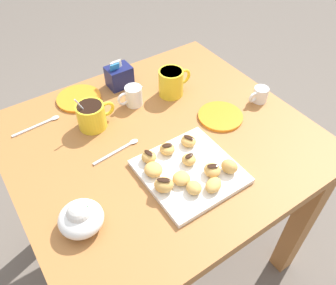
{
  "coord_description": "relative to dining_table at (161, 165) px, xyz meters",
  "views": [
    {
      "loc": [
        -0.42,
        -0.67,
        1.52
      ],
      "look_at": [
        -0.01,
        -0.05,
        0.77
      ],
      "focal_mm": 36.23,
      "sensor_mm": 36.0,
      "label": 1
    }
  ],
  "objects": [
    {
      "name": "beignet_10",
      "position": [
        -0.09,
        -0.08,
        0.17
      ],
      "size": [
        0.06,
        0.06,
        0.03
      ],
      "primitive_type": "ellipsoid",
      "rotation": [
        0.0,
        0.0,
        5.14
      ],
      "color": "#DBA351",
      "rests_on": "pastry_plate_square"
    },
    {
      "name": "chocolate_sauce_pitcher",
      "position": [
        0.4,
        -0.05,
        0.17
      ],
      "size": [
        0.09,
        0.05,
        0.06
      ],
      "color": "white",
      "rests_on": "dining_table"
    },
    {
      "name": "dining_table",
      "position": [
        0.0,
        0.0,
        0.0
      ],
      "size": [
        0.95,
        0.86,
        0.75
      ],
      "color": "#A36633",
      "rests_on": "ground_plane"
    },
    {
      "name": "pastry_plate_square",
      "position": [
        -0.01,
        -0.18,
        0.15
      ],
      "size": [
        0.26,
        0.26,
        0.02
      ],
      "primitive_type": "cube",
      "color": "white",
      "rests_on": "dining_table"
    },
    {
      "name": "beignet_1",
      "position": [
        0.08,
        -0.24,
        0.18
      ],
      "size": [
        0.06,
        0.06,
        0.04
      ],
      "primitive_type": "ellipsoid",
      "rotation": [
        0.0,
        0.0,
        3.48
      ],
      "color": "#DBA351",
      "rests_on": "pastry_plate_square"
    },
    {
      "name": "saucer_orange_left",
      "position": [
        0.22,
        -0.04,
        0.15
      ],
      "size": [
        0.15,
        0.15,
        0.01
      ],
      "primitive_type": "cylinder",
      "color": "orange",
      "rests_on": "dining_table"
    },
    {
      "name": "chocolate_drizzle_2",
      "position": [
        -0.03,
        -0.08,
        0.19
      ],
      "size": [
        0.04,
        0.03,
        0.0
      ],
      "primitive_type": "ellipsoid",
      "rotation": [
        0.0,
        0.0,
        5.9
      ],
      "color": "black",
      "rests_on": "beignet_2"
    },
    {
      "name": "chocolate_drizzle_10",
      "position": [
        -0.09,
        -0.08,
        0.19
      ],
      "size": [
        0.02,
        0.03,
        0.0
      ],
      "primitive_type": "ellipsoid",
      "rotation": [
        0.0,
        0.0,
        4.96
      ],
      "color": "black",
      "rests_on": "beignet_10"
    },
    {
      "name": "saucer_orange_right",
      "position": [
        -0.14,
        0.33,
        0.15
      ],
      "size": [
        0.16,
        0.16,
        0.01
      ],
      "primitive_type": "cylinder",
      "color": "orange",
      "rests_on": "dining_table"
    },
    {
      "name": "chocolate_drizzle_5",
      "position": [
        0.03,
        -0.22,
        0.19
      ],
      "size": [
        0.04,
        0.03,
        0.0
      ],
      "primitive_type": "ellipsoid",
      "rotation": [
        0.0,
        0.0,
        2.62
      ],
      "color": "black",
      "rests_on": "beignet_5"
    },
    {
      "name": "beignet_8",
      "position": [
        0.04,
        -0.09,
        0.17
      ],
      "size": [
        0.05,
        0.05,
        0.03
      ],
      "primitive_type": "ellipsoid",
      "rotation": [
        0.0,
        0.0,
        4.88
      ],
      "color": "#DBA351",
      "rests_on": "pastry_plate_square"
    },
    {
      "name": "ground_plane",
      "position": [
        0.0,
        0.0,
        -0.61
      ],
      "size": [
        8.0,
        8.0,
        0.0
      ],
      "primitive_type": "plane",
      "color": "#665B51"
    },
    {
      "name": "beignet_7",
      "position": [
        -0.05,
        -0.24,
        0.17
      ],
      "size": [
        0.05,
        0.05,
        0.03
      ],
      "primitive_type": "ellipsoid",
      "rotation": [
        0.0,
        0.0,
        2.95
      ],
      "color": "#DBA351",
      "rests_on": "pastry_plate_square"
    },
    {
      "name": "chocolate_drizzle_3",
      "position": [
        -0.11,
        -0.19,
        0.2
      ],
      "size": [
        0.04,
        0.04,
        0.0
      ],
      "primitive_type": "ellipsoid",
      "rotation": [
        0.0,
        0.0,
        2.44
      ],
      "color": "black",
      "rests_on": "beignet_3"
    },
    {
      "name": "loose_spoon_by_plate",
      "position": [
        -0.3,
        0.27,
        0.14
      ],
      "size": [
        0.16,
        0.02,
        0.01
      ],
      "color": "silver",
      "rests_on": "dining_table"
    },
    {
      "name": "ice_cream_bowl",
      "position": [
        -0.34,
        -0.16,
        0.18
      ],
      "size": [
        0.12,
        0.12,
        0.09
      ],
      "color": "white",
      "rests_on": "dining_table"
    },
    {
      "name": "beignet_5",
      "position": [
        0.03,
        -0.22,
        0.17
      ],
      "size": [
        0.06,
        0.06,
        0.03
      ],
      "primitive_type": "ellipsoid",
      "rotation": [
        0.0,
        0.0,
        2.91
      ],
      "color": "#DBA351",
      "rests_on": "pastry_plate_square"
    },
    {
      "name": "coffee_mug_yellow_right",
      "position": [
        0.16,
        0.17,
        0.19
      ],
      "size": [
        0.13,
        0.09,
        0.1
      ],
      "color": "yellow",
      "rests_on": "dining_table"
    },
    {
      "name": "beignet_2",
      "position": [
        -0.03,
        -0.08,
        0.17
      ],
      "size": [
        0.06,
        0.06,
        0.03
      ],
      "primitive_type": "ellipsoid",
      "rotation": [
        0.0,
        0.0,
        5.79
      ],
      "color": "#DBA351",
      "rests_on": "pastry_plate_square"
    },
    {
      "name": "beignet_0",
      "position": [
        -0.0,
        -0.15,
        0.17
      ],
      "size": [
        0.05,
        0.05,
        0.03
      ],
      "primitive_type": "ellipsoid",
      "rotation": [
        0.0,
        0.0,
        5.99
      ],
      "color": "#DBA351",
      "rests_on": "pastry_plate_square"
    },
    {
      "name": "beignet_3",
      "position": [
        -0.11,
        -0.19,
        0.18
      ],
      "size": [
        0.07,
        0.07,
        0.04
      ],
      "primitive_type": "ellipsoid",
      "rotation": [
        0.0,
        0.0,
        2.61
      ],
      "color": "#DBA351",
      "rests_on": "pastry_plate_square"
    },
    {
      "name": "chocolate_drizzle_0",
      "position": [
        -0.0,
        -0.15,
        0.19
      ],
      "size": [
        0.03,
        0.02,
        0.0
      ],
      "primitive_type": "ellipsoid",
      "rotation": [
        0.0,
        0.0,
        6.39
      ],
      "color": "black",
      "rests_on": "beignet_0"
    },
    {
      "name": "chocolate_drizzle_8",
      "position": [
        0.04,
        -0.09,
        0.19
      ],
      "size": [
        0.03,
        0.04,
        0.0
      ],
      "primitive_type": "ellipsoid",
      "rotation": [
        0.0,
        0.0,
        5.18
      ],
      "color": "black",
      "rests_on": "beignet_8"
    },
    {
      "name": "beignet_4",
      "position": [
        -0.11,
        -0.13,
        0.17
      ],
      "size": [
        0.06,
        0.06,
        0.03
      ],
      "primitive_type": "ellipsoid",
      "rotation": [
        0.0,
        0.0,
        1.44
      ],
      "color": "#DBA351",
      "rests_on": "pastry_plate_square"
    },
    {
      "name": "coffee_mug_yellow_left",
      "position": [
        -0.16,
        0.17,
        0.19
      ],
      "size": [
        0.13,
        0.09,
        0.13
      ],
      "color": "yellow",
      "rests_on": "dining_table"
    },
    {
      "name": "beignet_9",
      "position": [
        -0.06,
        -0.2,
        0.17
      ],
      "size": [
        0.06,
        0.06,
        0.03
      ],
      "primitive_type": "ellipsoid",
      "rotation": [
        0.0,
        0.0,
        2.8
      ],
      "color": "#DBA351",
      "rests_on": "pastry_plate_square"
    },
    {
      "name": "sugar_caddy",
      "position": [
        0.03,
        0.32,
        0.18
      ],
      "size": [
        0.09,
        0.07,
        0.11
      ],
      "color": "#191E51",
      "rests_on": "dining_table"
    },
    {
      "name": "beignet_6",
      "position": [
        0.0,
        -0.27,
        0.17
      ],
      "size": [
        0.07,
        0.06,
        0.03
      ],
      "primitive_type": "ellipsoid",
      "rotation": [
        0.0,
        0.0,
        5.1
      ],
      "color": "#DBA351",
      "rests_on": "pastry_plate_square"
    },
    {
      "name": "cream_pitcher_white",
      "position": [
        0.01,
        0.19,
        0.18
      ],
      "size": [
        0.1,
        0.06,
        0.07
      ],
      "color": "white",
      "rests_on": "dining_table"
    },
    {
      "name": "loose_spoon_near_saucer",
      "position": [
        -0.13,
        0.02,
        0.14
      ],
      "size": [
        0.16,
        0.03,
        0.01
      ],
      "color": "silver",
      "rests_on": "dining_table"
    }
  ]
}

